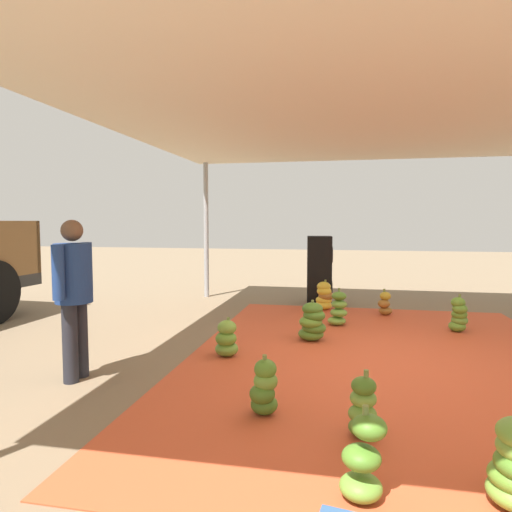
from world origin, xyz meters
name	(u,v)px	position (x,y,z in m)	size (l,w,h in m)	color
ground_plane	(139,346)	(0.00, 3.00, 0.00)	(40.00, 40.00, 0.00)	#7F6B51
tarp_orange	(382,360)	(0.00, 0.00, 0.01)	(6.20, 4.44, 0.01)	#D1512D
tent_canopy	(397,112)	(0.00, -0.10, 2.78)	(8.00, 7.00, 2.86)	#9EA0A5
banana_bunch_0	(338,310)	(1.65, 0.53, 0.25)	(0.36, 0.38, 0.57)	#75A83D
banana_bunch_1	(459,316)	(1.56, -1.17, 0.25)	(0.33, 0.34, 0.55)	#60932D
banana_bunch_2	(363,408)	(-1.92, 0.29, 0.22)	(0.29, 0.27, 0.50)	#518428
banana_bunch_3	(324,297)	(2.82, 0.79, 0.25)	(0.37, 0.39, 0.54)	gold
banana_bunch_5	(227,340)	(-0.23, 1.78, 0.21)	(0.33, 0.32, 0.46)	#6B9E38
banana_bunch_7	(385,304)	(2.54, -0.24, 0.20)	(0.31, 0.30, 0.45)	#996628
banana_bunch_8	(363,461)	(-2.70, 0.32, 0.24)	(0.34, 0.35, 0.54)	#6B9E38
banana_bunch_9	(312,323)	(0.68, 0.85, 0.25)	(0.48, 0.50, 0.55)	#518428
banana_bunch_10	(264,389)	(-1.71, 1.07, 0.23)	(0.30, 0.29, 0.50)	#477523
worker_0	(74,287)	(-1.24, 3.08, 0.94)	(0.59, 0.36, 1.61)	#26262D
speaker_stack	(319,270)	(3.50, 0.92, 0.65)	(0.54, 0.52, 1.31)	black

